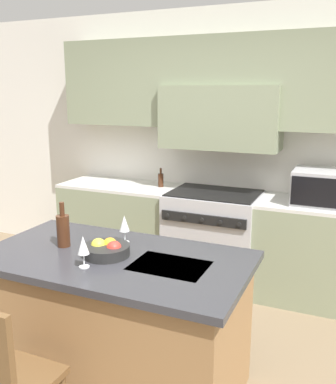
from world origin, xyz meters
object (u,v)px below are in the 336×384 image
range_stove (213,238)px  wine_glass_far (124,224)px  fruit_bowl (107,249)px  oil_bottle_on_counter (161,180)px  microwave (326,188)px  wine_glass_near (83,246)px  wine_bottle (63,230)px

range_stove → wine_glass_far: wine_glass_far is taller
wine_glass_far → fruit_bowl: wine_glass_far is taller
range_stove → fruit_bowl: 1.82m
oil_bottle_on_counter → wine_glass_far: bearing=-73.8°
range_stove → microwave: (1.01, 0.02, 0.61)m
wine_glass_near → range_stove: bearing=85.3°
wine_glass_far → oil_bottle_on_counter: (-0.46, 1.59, -0.04)m
microwave → wine_bottle: (-1.49, -1.75, -0.05)m
wine_bottle → wine_glass_near: bearing=-36.4°
range_stove → wine_glass_near: bearing=-94.7°
wine_bottle → wine_glass_near: size_ratio=1.57×
range_stove → wine_bottle: 1.88m
range_stove → wine_bottle: size_ratio=3.17×
microwave → wine_bottle: size_ratio=1.89×
fruit_bowl → microwave: bearing=57.0°
wine_bottle → wine_glass_near: (0.32, -0.23, 0.02)m
range_stove → microwave: bearing=1.1°
range_stove → wine_glass_near: size_ratio=4.97×
wine_bottle → wine_glass_near: 0.40m
wine_glass_far → fruit_bowl: (0.01, -0.24, -0.09)m
wine_bottle → wine_glass_far: (0.33, 0.22, 0.02)m
wine_bottle → fruit_bowl: wine_bottle is taller
wine_bottle → oil_bottle_on_counter: size_ratio=1.50×
range_stove → wine_glass_far: bearing=-95.6°
wine_bottle → fruit_bowl: size_ratio=1.02×
range_stove → wine_bottle: (-0.48, -1.73, 0.55)m
wine_glass_near → wine_glass_far: same height
wine_bottle → wine_glass_far: 0.40m
wine_bottle → range_stove: bearing=74.5°
fruit_bowl → oil_bottle_on_counter: (-0.47, 1.83, 0.05)m
oil_bottle_on_counter → fruit_bowl: bearing=-75.6°
wine_glass_far → oil_bottle_on_counter: 1.66m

